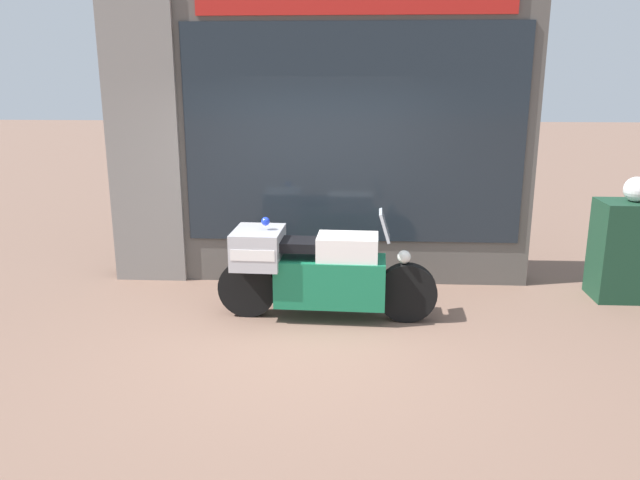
# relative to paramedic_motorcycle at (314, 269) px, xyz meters

# --- Properties ---
(ground_plane) EXTENTS (60.00, 60.00, 0.00)m
(ground_plane) POSITION_rel_paramedic_motorcycle_xyz_m (-0.02, -0.62, -0.55)
(ground_plane) COLOR #7A5B4C
(shop_building) EXTENTS (5.12, 0.55, 3.55)m
(shop_building) POSITION_rel_paramedic_motorcycle_xyz_m (-0.41, 1.38, 1.24)
(shop_building) COLOR #56514C
(shop_building) RESTS_ON ground
(window_display) EXTENTS (3.78, 0.30, 1.97)m
(window_display) POSITION_rel_paramedic_motorcycle_xyz_m (0.34, 1.41, -0.08)
(window_display) COLOR slate
(window_display) RESTS_ON ground
(paramedic_motorcycle) EXTENTS (2.32, 0.66, 1.18)m
(paramedic_motorcycle) POSITION_rel_paramedic_motorcycle_xyz_m (0.00, 0.00, 0.00)
(paramedic_motorcycle) COLOR black
(paramedic_motorcycle) RESTS_ON ground
(utility_cabinet) EXTENTS (0.80, 0.54, 1.14)m
(utility_cabinet) POSITION_rel_paramedic_motorcycle_xyz_m (3.58, 0.82, 0.03)
(utility_cabinet) COLOR #193D28
(utility_cabinet) RESTS_ON ground
(white_helmet) EXTENTS (0.28, 0.28, 0.28)m
(white_helmet) POSITION_rel_paramedic_motorcycle_xyz_m (3.55, 0.80, 0.74)
(white_helmet) COLOR white
(white_helmet) RESTS_ON utility_cabinet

